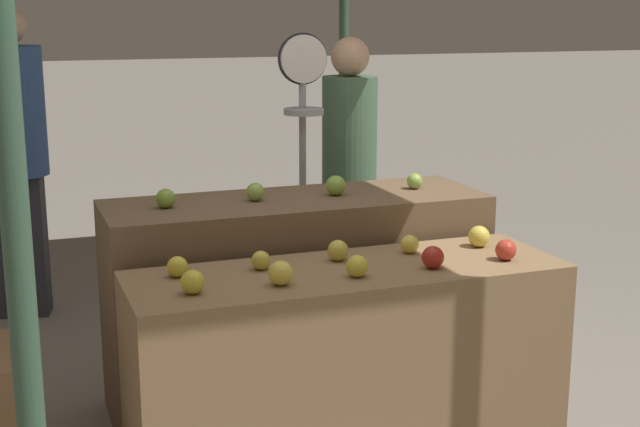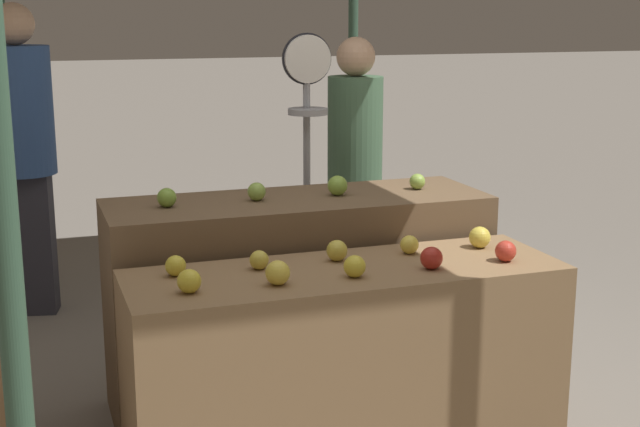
% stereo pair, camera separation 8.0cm
% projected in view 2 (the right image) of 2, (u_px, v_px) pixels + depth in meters
% --- Properties ---
extents(display_counter_front, '(1.67, 0.55, 0.80)m').
position_uv_depth(display_counter_front, '(345.00, 367.00, 3.45)').
color(display_counter_front, olive).
rests_on(display_counter_front, ground_plane).
extents(display_counter_back, '(1.67, 0.55, 0.95)m').
position_uv_depth(display_counter_back, '(299.00, 302.00, 3.99)').
color(display_counter_back, brown).
rests_on(display_counter_back, ground_plane).
extents(apple_front_0, '(0.08, 0.08, 0.08)m').
position_uv_depth(apple_front_0, '(189.00, 281.00, 3.07)').
color(apple_front_0, gold).
rests_on(apple_front_0, display_counter_front).
extents(apple_front_1, '(0.09, 0.09, 0.09)m').
position_uv_depth(apple_front_1, '(278.00, 273.00, 3.16)').
color(apple_front_1, yellow).
rests_on(apple_front_1, display_counter_front).
extents(apple_front_2, '(0.08, 0.08, 0.08)m').
position_uv_depth(apple_front_2, '(355.00, 266.00, 3.25)').
color(apple_front_2, gold).
rests_on(apple_front_2, display_counter_front).
extents(apple_front_3, '(0.09, 0.09, 0.09)m').
position_uv_depth(apple_front_3, '(431.00, 258.00, 3.35)').
color(apple_front_3, '#AD281E').
rests_on(apple_front_3, display_counter_front).
extents(apple_front_4, '(0.08, 0.08, 0.08)m').
position_uv_depth(apple_front_4, '(506.00, 251.00, 3.46)').
color(apple_front_4, red).
rests_on(apple_front_4, display_counter_front).
extents(apple_front_5, '(0.08, 0.08, 0.08)m').
position_uv_depth(apple_front_5, '(176.00, 266.00, 3.26)').
color(apple_front_5, gold).
rests_on(apple_front_5, display_counter_front).
extents(apple_front_6, '(0.07, 0.07, 0.07)m').
position_uv_depth(apple_front_6, '(259.00, 260.00, 3.35)').
color(apple_front_6, gold).
rests_on(apple_front_6, display_counter_front).
extents(apple_front_7, '(0.08, 0.08, 0.08)m').
position_uv_depth(apple_front_7, '(337.00, 251.00, 3.46)').
color(apple_front_7, gold).
rests_on(apple_front_7, display_counter_front).
extents(apple_front_8, '(0.07, 0.07, 0.07)m').
position_uv_depth(apple_front_8, '(409.00, 245.00, 3.57)').
color(apple_front_8, yellow).
rests_on(apple_front_8, display_counter_front).
extents(apple_front_9, '(0.09, 0.09, 0.09)m').
position_uv_depth(apple_front_9, '(480.00, 237.00, 3.65)').
color(apple_front_9, yellow).
rests_on(apple_front_9, display_counter_front).
extents(apple_back_0, '(0.08, 0.08, 0.08)m').
position_uv_depth(apple_back_0, '(167.00, 198.00, 3.69)').
color(apple_back_0, '#7AA338').
rests_on(apple_back_0, display_counter_back).
extents(apple_back_1, '(0.08, 0.08, 0.08)m').
position_uv_depth(apple_back_1, '(257.00, 192.00, 3.82)').
color(apple_back_1, '#8EB247').
rests_on(apple_back_1, display_counter_back).
extents(apple_back_2, '(0.09, 0.09, 0.09)m').
position_uv_depth(apple_back_2, '(337.00, 186.00, 3.93)').
color(apple_back_2, '#84AD3D').
rests_on(apple_back_2, display_counter_back).
extents(apple_back_3, '(0.07, 0.07, 0.07)m').
position_uv_depth(apple_back_3, '(417.00, 182.00, 4.06)').
color(apple_back_3, '#8EB247').
rests_on(apple_back_3, display_counter_back).
extents(produce_scale, '(0.25, 0.20, 1.64)m').
position_uv_depth(produce_scale, '(307.00, 127.00, 4.44)').
color(produce_scale, '#99999E').
rests_on(produce_scale, ground_plane).
extents(person_vendor_at_scale, '(0.32, 0.32, 1.61)m').
position_uv_depth(person_vendor_at_scale, '(355.00, 160.00, 4.92)').
color(person_vendor_at_scale, '#2D2D38').
rests_on(person_vendor_at_scale, ground_plane).
extents(person_customer_left, '(0.45, 0.45, 1.79)m').
position_uv_depth(person_customer_left, '(22.00, 138.00, 5.07)').
color(person_customer_left, '#2D2D38').
rests_on(person_customer_left, ground_plane).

